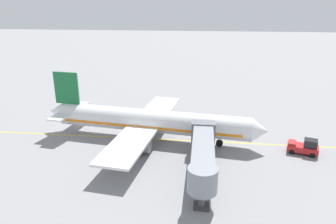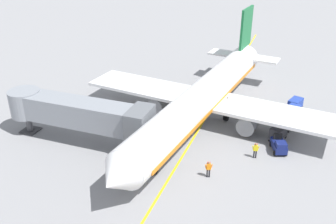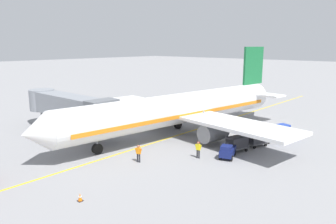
# 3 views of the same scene
# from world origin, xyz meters

# --- Properties ---
(ground_plane) EXTENTS (400.00, 400.00, 0.00)m
(ground_plane) POSITION_xyz_m (0.00, 0.00, 0.00)
(ground_plane) COLOR gray
(gate_lead_in_line) EXTENTS (0.24, 80.00, 0.01)m
(gate_lead_in_line) POSITION_xyz_m (0.00, 0.00, 0.00)
(gate_lead_in_line) COLOR gold
(gate_lead_in_line) RESTS_ON ground
(parked_airliner) EXTENTS (30.42, 37.32, 10.63)m
(parked_airliner) POSITION_xyz_m (0.07, 1.37, 3.19)
(parked_airliner) COLOR white
(parked_airliner) RESTS_ON ground
(jet_bridge) EXTENTS (16.21, 3.50, 4.98)m
(jet_bridge) POSITION_xyz_m (11.14, 10.10, 3.46)
(jet_bridge) COLOR gray
(jet_bridge) RESTS_ON ground
(pushback_tractor) EXTENTS (3.39, 4.85, 2.40)m
(pushback_tractor) POSITION_xyz_m (2.66, 25.30, 1.10)
(pushback_tractor) COLOR #B21E1E
(pushback_tractor) RESTS_ON ground
(baggage_tug_lead) EXTENTS (1.99, 2.76, 1.62)m
(baggage_tug_lead) POSITION_xyz_m (-8.90, 4.84, 0.71)
(baggage_tug_lead) COLOR navy
(baggage_tug_lead) RESTS_ON ground
(baggage_cart_front) EXTENTS (1.94, 2.97, 1.58)m
(baggage_cart_front) POSITION_xyz_m (-8.58, 2.53, 0.95)
(baggage_cart_front) COLOR #4C4C51
(baggage_cart_front) RESTS_ON ground
(baggage_cart_second_in_train) EXTENTS (1.94, 2.97, 1.58)m
(baggage_cart_second_in_train) POSITION_xyz_m (-9.29, -0.47, 0.95)
(baggage_cart_second_in_train) COLOR #4C4C51
(baggage_cart_second_in_train) RESTS_ON ground
(baggage_cart_third_in_train) EXTENTS (1.94, 2.97, 1.58)m
(baggage_cart_third_in_train) POSITION_xyz_m (-9.63, -3.17, 0.95)
(baggage_cart_third_in_train) COLOR #4C4C51
(baggage_cart_third_in_train) RESTS_ON ground
(baggage_cart_tail_end) EXTENTS (1.94, 2.97, 1.58)m
(baggage_cart_tail_end) POSITION_xyz_m (-9.83, -5.42, 0.95)
(baggage_cart_tail_end) COLOR #4C4C51
(baggage_cart_tail_end) RESTS_ON ground
(ground_crew_wing_walker) EXTENTS (0.70, 0.37, 1.69)m
(ground_crew_wing_walker) POSITION_xyz_m (-3.29, 11.55, 0.95)
(ground_crew_wing_walker) COLOR #232328
(ground_crew_wing_walker) RESTS_ON ground
(ground_crew_loader) EXTENTS (0.73, 0.31, 1.69)m
(ground_crew_loader) POSITION_xyz_m (-6.82, 6.87, 0.95)
(ground_crew_loader) COLOR #232328
(ground_crew_loader) RESTS_ON ground
(safety_cone_nose_left) EXTENTS (0.36, 0.36, 0.59)m
(safety_cone_nose_left) POSITION_xyz_m (-5.95, 19.72, 0.29)
(safety_cone_nose_left) COLOR black
(safety_cone_nose_left) RESTS_ON ground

